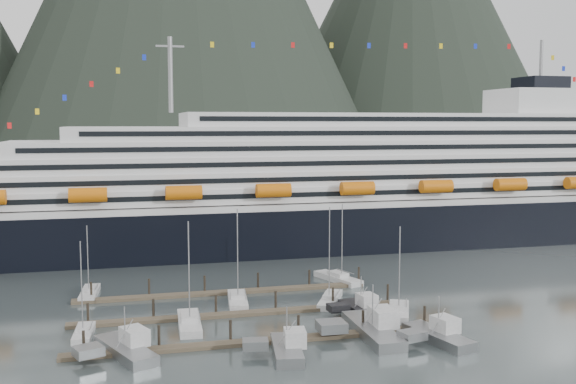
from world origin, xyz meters
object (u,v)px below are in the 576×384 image
object	(u,v)px
cruise_ship	(347,193)
trawler_d	(437,335)
trawler_b	(286,348)
sailboat_b	(189,323)
sailboat_a	(84,333)
sailboat_e	(90,294)
sailboat_g	(338,279)
sailboat_d	(330,300)
sailboat_h	(399,312)
trawler_c	(371,329)
trawler_e	(360,309)
trawler_a	(124,349)
sailboat_c	(238,301)

from	to	relation	value
cruise_ship	trawler_d	xyz separation A→B (m)	(-12.15, -69.97, -11.18)
cruise_ship	trawler_b	distance (m)	77.82
sailboat_b	trawler_d	size ratio (longest dim) A/B	1.34
sailboat_a	trawler_d	bearing A→B (deg)	-103.08
sailboat_e	sailboat_g	xyz separation A→B (m)	(42.53, -0.00, 0.02)
sailboat_d	trawler_b	size ratio (longest dim) A/B	1.50
sailboat_a	trawler_d	world-z (taller)	sailboat_a
sailboat_h	trawler_c	world-z (taller)	sailboat_h
sailboat_d	sailboat_e	distance (m)	39.12
cruise_ship	sailboat_d	size ratio (longest dim) A/B	13.42
sailboat_b	trawler_e	xyz separation A→B (m)	(24.98, -0.20, 0.38)
trawler_d	trawler_a	bearing A→B (deg)	69.67
sailboat_d	sailboat_g	distance (m)	14.79
sailboat_b	sailboat_h	bearing A→B (deg)	-90.40
sailboat_g	sailboat_e	bearing A→B (deg)	71.27
trawler_a	trawler_d	xyz separation A→B (m)	(39.11, -4.64, -0.01)
sailboat_g	trawler_a	distance (m)	48.18
cruise_ship	sailboat_g	world-z (taller)	cruise_ship
sailboat_c	trawler_d	distance (m)	32.87
sailboat_a	sailboat_c	world-z (taller)	sailboat_c
trawler_a	trawler_d	bearing A→B (deg)	-119.39
cruise_ship	sailboat_h	world-z (taller)	cruise_ship
sailboat_e	sailboat_g	size ratio (longest dim) A/B	0.85
sailboat_a	trawler_c	xyz separation A→B (m)	(36.81, -9.16, 0.54)
sailboat_d	trawler_d	world-z (taller)	sailboat_d
sailboat_h	trawler_a	distance (m)	40.02
sailboat_h	trawler_a	bearing A→B (deg)	125.80
sailboat_a	trawler_b	xyz separation A→B (m)	(24.10, -13.46, 0.44)
sailboat_a	trawler_a	world-z (taller)	sailboat_a
sailboat_a	sailboat_h	distance (m)	44.35
sailboat_a	sailboat_h	world-z (taller)	sailboat_h
trawler_c	trawler_d	bearing A→B (deg)	-119.36
trawler_b	trawler_c	world-z (taller)	trawler_c
sailboat_h	trawler_e	distance (m)	5.66
sailboat_c	trawler_c	xyz separation A→B (m)	(14.27, -20.37, 0.51)
sailboat_h	trawler_c	size ratio (longest dim) A/B	0.92
sailboat_e	sailboat_g	distance (m)	42.53
sailboat_c	trawler_b	bearing A→B (deg)	-169.05
cruise_ship	trawler_a	world-z (taller)	cruise_ship
trawler_d	sailboat_c	bearing A→B (deg)	27.68
sailboat_b	trawler_b	bearing A→B (deg)	-141.59
cruise_ship	sailboat_b	xyz separation A→B (m)	(-42.41, -55.59, -11.59)
sailboat_a	sailboat_e	xyz separation A→B (m)	(-0.05, 21.51, -0.01)
trawler_a	trawler_e	distance (m)	35.16
trawler_d	cruise_ship	bearing A→B (deg)	-23.41
sailboat_d	trawler_a	world-z (taller)	sailboat_d
cruise_ship	sailboat_a	world-z (taller)	cruise_ship
cruise_ship	trawler_e	world-z (taller)	cruise_ship
sailboat_b	trawler_c	xyz separation A→B (m)	(22.86, -10.04, 0.50)
sailboat_c	trawler_a	world-z (taller)	sailboat_c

